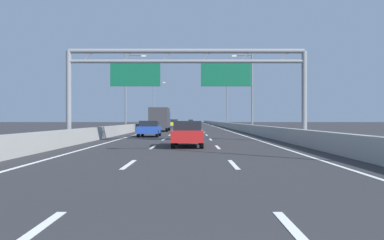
{
  "coord_description": "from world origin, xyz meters",
  "views": [
    {
      "loc": [
        0.38,
        -2.09,
        1.56
      ],
      "look_at": [
        0.71,
        79.85,
        1.41
      ],
      "focal_mm": 39.77,
      "sensor_mm": 36.0,
      "label": 1
    }
  ],
  "objects_px": {
    "streetlamp_left_mid": "(126,88)",
    "yellow_car": "(171,123)",
    "red_car": "(186,133)",
    "box_truck": "(158,118)",
    "black_car": "(189,122)",
    "blue_car": "(148,128)",
    "sign_gantry": "(183,71)",
    "green_car": "(173,122)",
    "streetlamp_right_far": "(224,101)",
    "streetlamp_left_far": "(153,101)",
    "streetlamp_right_mid": "(248,88)"
  },
  "relations": [
    {
      "from": "box_truck",
      "to": "green_car",
      "type": "bearing_deg",
      "value": 89.97
    },
    {
      "from": "sign_gantry",
      "to": "streetlamp_left_mid",
      "type": "relative_size",
      "value": 1.73
    },
    {
      "from": "green_car",
      "to": "box_truck",
      "type": "height_order",
      "value": "box_truck"
    },
    {
      "from": "blue_car",
      "to": "yellow_car",
      "type": "height_order",
      "value": "yellow_car"
    },
    {
      "from": "streetlamp_right_mid",
      "to": "black_car",
      "type": "relative_size",
      "value": 2.1
    },
    {
      "from": "green_car",
      "to": "yellow_car",
      "type": "distance_m",
      "value": 16.8
    },
    {
      "from": "streetlamp_left_mid",
      "to": "red_car",
      "type": "bearing_deg",
      "value": -74.54
    },
    {
      "from": "sign_gantry",
      "to": "blue_car",
      "type": "xyz_separation_m",
      "value": [
        -3.32,
        8.8,
        -4.08
      ]
    },
    {
      "from": "red_car",
      "to": "streetlamp_left_far",
      "type": "bearing_deg",
      "value": 96.65
    },
    {
      "from": "sign_gantry",
      "to": "box_truck",
      "type": "xyz_separation_m",
      "value": [
        -3.68,
        25.94,
        -3.17
      ]
    },
    {
      "from": "streetlamp_right_mid",
      "to": "red_car",
      "type": "xyz_separation_m",
      "value": [
        -7.34,
        -27.44,
        -4.64
      ]
    },
    {
      "from": "box_truck",
      "to": "streetlamp_left_far",
      "type": "bearing_deg",
      "value": 96.13
    },
    {
      "from": "red_car",
      "to": "box_truck",
      "type": "distance_m",
      "value": 30.91
    },
    {
      "from": "streetlamp_right_mid",
      "to": "red_car",
      "type": "height_order",
      "value": "streetlamp_right_mid"
    },
    {
      "from": "green_car",
      "to": "streetlamp_right_far",
      "type": "bearing_deg",
      "value": -43.44
    },
    {
      "from": "box_truck",
      "to": "red_car",
      "type": "bearing_deg",
      "value": -82.76
    },
    {
      "from": "streetlamp_left_mid",
      "to": "box_truck",
      "type": "distance_m",
      "value": 6.16
    },
    {
      "from": "streetlamp_right_mid",
      "to": "streetlamp_left_far",
      "type": "distance_m",
      "value": 40.48
    },
    {
      "from": "black_car",
      "to": "red_car",
      "type": "xyz_separation_m",
      "value": [
        0.17,
        -116.52,
        0.03
      ]
    },
    {
      "from": "streetlamp_left_mid",
      "to": "yellow_car",
      "type": "height_order",
      "value": "streetlamp_left_mid"
    },
    {
      "from": "streetlamp_left_far",
      "to": "red_car",
      "type": "xyz_separation_m",
      "value": [
        7.59,
        -65.06,
        -4.64
      ]
    },
    {
      "from": "streetlamp_left_mid",
      "to": "yellow_car",
      "type": "distance_m",
      "value": 32.03
    },
    {
      "from": "streetlamp_right_mid",
      "to": "streetlamp_left_far",
      "type": "xyz_separation_m",
      "value": [
        -14.93,
        37.62,
        0.0
      ]
    },
    {
      "from": "blue_car",
      "to": "yellow_car",
      "type": "bearing_deg",
      "value": 90.05
    },
    {
      "from": "red_car",
      "to": "blue_car",
      "type": "height_order",
      "value": "red_car"
    },
    {
      "from": "streetlamp_right_far",
      "to": "black_car",
      "type": "height_order",
      "value": "streetlamp_right_far"
    },
    {
      "from": "sign_gantry",
      "to": "streetlamp_right_mid",
      "type": "bearing_deg",
      "value": 71.61
    },
    {
      "from": "streetlamp_right_far",
      "to": "blue_car",
      "type": "height_order",
      "value": "streetlamp_right_far"
    },
    {
      "from": "box_truck",
      "to": "black_car",
      "type": "bearing_deg",
      "value": 87.52
    },
    {
      "from": "red_car",
      "to": "streetlamp_right_mid",
      "type": "bearing_deg",
      "value": 75.02
    },
    {
      "from": "streetlamp_right_far",
      "to": "yellow_car",
      "type": "bearing_deg",
      "value": -150.47
    },
    {
      "from": "streetlamp_right_mid",
      "to": "green_car",
      "type": "relative_size",
      "value": 2.14
    },
    {
      "from": "streetlamp_right_far",
      "to": "box_truck",
      "type": "height_order",
      "value": "streetlamp_right_far"
    },
    {
      "from": "blue_car",
      "to": "box_truck",
      "type": "relative_size",
      "value": 0.54
    },
    {
      "from": "streetlamp_left_far",
      "to": "black_car",
      "type": "height_order",
      "value": "streetlamp_left_far"
    },
    {
      "from": "streetlamp_left_far",
      "to": "box_truck",
      "type": "height_order",
      "value": "streetlamp_left_far"
    },
    {
      "from": "red_car",
      "to": "green_car",
      "type": "distance_m",
      "value": 75.77
    },
    {
      "from": "streetlamp_left_mid",
      "to": "blue_car",
      "type": "bearing_deg",
      "value": -73.77
    },
    {
      "from": "blue_car",
      "to": "sign_gantry",
      "type": "bearing_deg",
      "value": -69.33
    },
    {
      "from": "black_car",
      "to": "box_truck",
      "type": "bearing_deg",
      "value": -92.48
    },
    {
      "from": "box_truck",
      "to": "streetlamp_left_mid",
      "type": "bearing_deg",
      "value": -139.05
    },
    {
      "from": "box_truck",
      "to": "sign_gantry",
      "type": "bearing_deg",
      "value": -81.93
    },
    {
      "from": "red_car",
      "to": "black_car",
      "type": "bearing_deg",
      "value": 90.09
    },
    {
      "from": "streetlamp_right_far",
      "to": "blue_car",
      "type": "distance_m",
      "value": 52.9
    },
    {
      "from": "black_car",
      "to": "yellow_car",
      "type": "height_order",
      "value": "yellow_car"
    },
    {
      "from": "red_car",
      "to": "yellow_car",
      "type": "distance_m",
      "value": 58.99
    },
    {
      "from": "streetlamp_left_far",
      "to": "box_truck",
      "type": "xyz_separation_m",
      "value": [
        3.7,
        -34.42,
        -3.75
      ]
    },
    {
      "from": "streetlamp_right_mid",
      "to": "black_car",
      "type": "height_order",
      "value": "streetlamp_right_mid"
    },
    {
      "from": "streetlamp_right_far",
      "to": "yellow_car",
      "type": "xyz_separation_m",
      "value": [
        -10.92,
        -6.18,
        -4.62
      ]
    },
    {
      "from": "streetlamp_left_mid",
      "to": "blue_car",
      "type": "distance_m",
      "value": 15.24
    }
  ]
}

